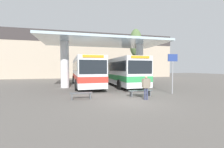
{
  "coord_description": "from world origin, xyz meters",
  "views": [
    {
      "loc": [
        -3.43,
        -9.12,
        2.13
      ],
      "look_at": [
        0.0,
        4.5,
        1.6
      ],
      "focal_mm": 24.0,
      "sensor_mm": 36.0,
      "label": 1
    }
  ],
  "objects_px": {
    "info_sign_platform": "(173,66)",
    "pedestrian_waiting": "(146,85)",
    "waiting_bench_mid_platform": "(140,92)",
    "parked_car_street": "(119,74)",
    "transit_bus_center_bay": "(121,71)",
    "poplar_tree_behind_left": "(136,43)",
    "transit_bus_left_bay": "(85,71)",
    "waiting_bench_near_pillar": "(81,94)"
  },
  "relations": [
    {
      "from": "transit_bus_left_bay",
      "to": "transit_bus_center_bay",
      "type": "xyz_separation_m",
      "value": [
        4.26,
        -0.91,
        -0.01
      ]
    },
    {
      "from": "transit_bus_left_bay",
      "to": "pedestrian_waiting",
      "type": "bearing_deg",
      "value": 108.18
    },
    {
      "from": "waiting_bench_near_pillar",
      "to": "waiting_bench_mid_platform",
      "type": "height_order",
      "value": "same"
    },
    {
      "from": "transit_bus_center_bay",
      "to": "parked_car_street",
      "type": "xyz_separation_m",
      "value": [
        3.53,
        12.31,
        -0.8
      ]
    },
    {
      "from": "waiting_bench_mid_platform",
      "to": "waiting_bench_near_pillar",
      "type": "bearing_deg",
      "value": -180.0
    },
    {
      "from": "waiting_bench_mid_platform",
      "to": "parked_car_street",
      "type": "bearing_deg",
      "value": 77.63
    },
    {
      "from": "pedestrian_waiting",
      "to": "poplar_tree_behind_left",
      "type": "height_order",
      "value": "poplar_tree_behind_left"
    },
    {
      "from": "transit_bus_center_bay",
      "to": "info_sign_platform",
      "type": "height_order",
      "value": "info_sign_platform"
    },
    {
      "from": "waiting_bench_mid_platform",
      "to": "parked_car_street",
      "type": "distance_m",
      "value": 19.75
    },
    {
      "from": "transit_bus_left_bay",
      "to": "info_sign_platform",
      "type": "distance_m",
      "value": 10.02
    },
    {
      "from": "waiting_bench_mid_platform",
      "to": "pedestrian_waiting",
      "type": "relative_size",
      "value": 1.15
    },
    {
      "from": "pedestrian_waiting",
      "to": "parked_car_street",
      "type": "relative_size",
      "value": 0.35
    },
    {
      "from": "waiting_bench_mid_platform",
      "to": "pedestrian_waiting",
      "type": "bearing_deg",
      "value": -96.91
    },
    {
      "from": "poplar_tree_behind_left",
      "to": "parked_car_street",
      "type": "height_order",
      "value": "poplar_tree_behind_left"
    },
    {
      "from": "transit_bus_left_bay",
      "to": "poplar_tree_behind_left",
      "type": "height_order",
      "value": "poplar_tree_behind_left"
    },
    {
      "from": "waiting_bench_near_pillar",
      "to": "pedestrian_waiting",
      "type": "bearing_deg",
      "value": -15.91
    },
    {
      "from": "waiting_bench_mid_platform",
      "to": "transit_bus_center_bay",
      "type": "bearing_deg",
      "value": 84.31
    },
    {
      "from": "transit_bus_left_bay",
      "to": "poplar_tree_behind_left",
      "type": "bearing_deg",
      "value": -144.11
    },
    {
      "from": "transit_bus_left_bay",
      "to": "info_sign_platform",
      "type": "height_order",
      "value": "info_sign_platform"
    },
    {
      "from": "pedestrian_waiting",
      "to": "poplar_tree_behind_left",
      "type": "distance_m",
      "value": 18.97
    },
    {
      "from": "waiting_bench_mid_platform",
      "to": "info_sign_platform",
      "type": "distance_m",
      "value": 3.71
    },
    {
      "from": "info_sign_platform",
      "to": "poplar_tree_behind_left",
      "type": "height_order",
      "value": "poplar_tree_behind_left"
    },
    {
      "from": "transit_bus_left_bay",
      "to": "waiting_bench_near_pillar",
      "type": "height_order",
      "value": "transit_bus_left_bay"
    },
    {
      "from": "parked_car_street",
      "to": "pedestrian_waiting",
      "type": "bearing_deg",
      "value": -106.57
    },
    {
      "from": "info_sign_platform",
      "to": "pedestrian_waiting",
      "type": "distance_m",
      "value": 3.89
    },
    {
      "from": "parked_car_street",
      "to": "waiting_bench_mid_platform",
      "type": "bearing_deg",
      "value": -106.89
    },
    {
      "from": "transit_bus_left_bay",
      "to": "poplar_tree_behind_left",
      "type": "distance_m",
      "value": 13.49
    },
    {
      "from": "transit_bus_center_bay",
      "to": "poplar_tree_behind_left",
      "type": "distance_m",
      "value": 11.47
    },
    {
      "from": "waiting_bench_mid_platform",
      "to": "parked_car_street",
      "type": "relative_size",
      "value": 0.41
    },
    {
      "from": "waiting_bench_near_pillar",
      "to": "waiting_bench_mid_platform",
      "type": "distance_m",
      "value": 4.42
    },
    {
      "from": "info_sign_platform",
      "to": "poplar_tree_behind_left",
      "type": "xyz_separation_m",
      "value": [
        3.17,
        15.23,
        4.48
      ]
    },
    {
      "from": "transit_bus_center_bay",
      "to": "info_sign_platform",
      "type": "distance_m",
      "value": 6.99
    },
    {
      "from": "info_sign_platform",
      "to": "pedestrian_waiting",
      "type": "bearing_deg",
      "value": -153.12
    },
    {
      "from": "waiting_bench_mid_platform",
      "to": "parked_car_street",
      "type": "height_order",
      "value": "parked_car_street"
    },
    {
      "from": "transit_bus_left_bay",
      "to": "pedestrian_waiting",
      "type": "height_order",
      "value": "transit_bus_left_bay"
    },
    {
      "from": "info_sign_platform",
      "to": "parked_car_street",
      "type": "bearing_deg",
      "value": 86.58
    },
    {
      "from": "pedestrian_waiting",
      "to": "waiting_bench_near_pillar",
      "type": "bearing_deg",
      "value": -177.93
    },
    {
      "from": "poplar_tree_behind_left",
      "to": "transit_bus_center_bay",
      "type": "bearing_deg",
      "value": -122.68
    },
    {
      "from": "waiting_bench_near_pillar",
      "to": "poplar_tree_behind_left",
      "type": "relative_size",
      "value": 0.16
    },
    {
      "from": "transit_bus_left_bay",
      "to": "waiting_bench_mid_platform",
      "type": "relative_size",
      "value": 6.35
    },
    {
      "from": "parked_car_street",
      "to": "transit_bus_center_bay",
      "type": "bearing_deg",
      "value": -110.53
    },
    {
      "from": "poplar_tree_behind_left",
      "to": "parked_car_street",
      "type": "bearing_deg",
      "value": 119.38
    }
  ]
}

